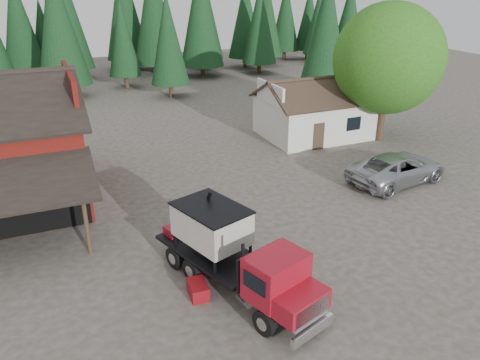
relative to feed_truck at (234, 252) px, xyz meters
name	(u,v)px	position (x,y,z in m)	size (l,w,h in m)	color
ground	(220,249)	(0.52, 2.97, -1.73)	(120.00, 120.00, 0.00)	#484038
farmhouse	(315,115)	(13.52, 15.97, -0.06)	(8.60, 6.42, 4.65)	silver
deciduous_tree	(388,63)	(17.53, 12.95, 4.18)	(8.00, 8.00, 10.20)	#382619
conifer_backdrop	(97,80)	(0.52, 44.97, -1.73)	(76.00, 16.00, 16.00)	black
near_pine_b	(168,39)	(6.52, 32.97, 4.16)	(3.96, 3.96, 10.40)	#382619
near_pine_c	(327,26)	(22.52, 28.97, 5.17)	(4.84, 4.84, 12.40)	#382619
near_pine_d	(58,23)	(-3.48, 36.97, 5.67)	(5.28, 5.28, 13.40)	#382619
feed_truck	(234,252)	(0.00, 0.00, 0.00)	(4.66, 8.45, 3.69)	black
silver_car	(397,168)	(13.29, 5.97, -0.81)	(3.04, 6.59, 1.83)	#ABADB3
equip_box	(198,290)	(-1.52, 0.10, -1.43)	(0.70, 1.10, 0.60)	maroon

